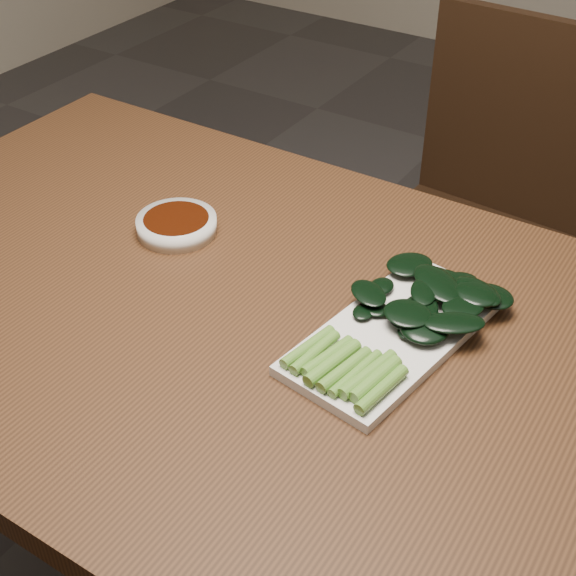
{
  "coord_description": "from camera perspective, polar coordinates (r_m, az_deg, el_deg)",
  "views": [
    {
      "loc": [
        0.45,
        -0.67,
        1.41
      ],
      "look_at": [
        -0.01,
        0.06,
        0.76
      ],
      "focal_mm": 50.0,
      "sensor_mm": 36.0,
      "label": 1
    }
  ],
  "objects": [
    {
      "name": "table",
      "position": [
        1.08,
        -1.09,
        -5.1
      ],
      "size": [
        1.4,
        0.8,
        0.75
      ],
      "color": "#412512",
      "rests_on": "ground"
    },
    {
      "name": "chair_far",
      "position": [
        1.77,
        14.1,
        4.56
      ],
      "size": [
        0.48,
        0.48,
        0.89
      ],
      "rotation": [
        0.0,
        0.0,
        -0.06
      ],
      "color": "black",
      "rests_on": "ground"
    },
    {
      "name": "sauce_bowl",
      "position": [
        1.21,
        -7.92,
        4.49
      ],
      "size": [
        0.12,
        0.12,
        0.03
      ],
      "color": "silver",
      "rests_on": "table"
    },
    {
      "name": "serving_plate",
      "position": [
        1.01,
        7.54,
        -3.25
      ],
      "size": [
        0.19,
        0.32,
        0.01
      ],
      "rotation": [
        0.0,
        0.0,
        -0.15
      ],
      "color": "silver",
      "rests_on": "table"
    },
    {
      "name": "gai_lan",
      "position": [
        1.02,
        9.29,
        -1.78
      ],
      "size": [
        0.2,
        0.32,
        0.03
      ],
      "color": "#5F9332",
      "rests_on": "serving_plate"
    }
  ]
}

